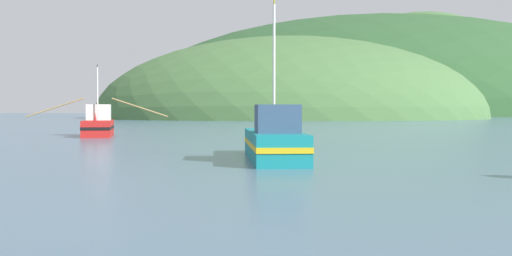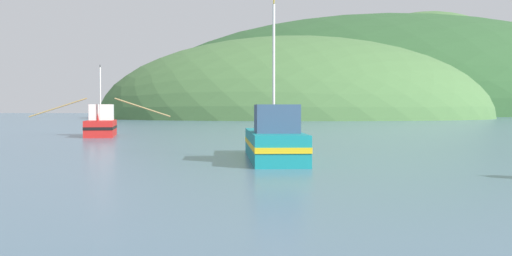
{
  "view_description": "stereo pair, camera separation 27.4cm",
  "coord_description": "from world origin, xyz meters",
  "views": [
    {
      "loc": [
        -6.54,
        -3.14,
        2.35
      ],
      "look_at": [
        -7.49,
        26.19,
        1.4
      ],
      "focal_mm": 42.66,
      "sensor_mm": 36.0,
      "label": 1
    },
    {
      "loc": [
        -6.27,
        -3.13,
        2.35
      ],
      "look_at": [
        -7.49,
        26.19,
        1.4
      ],
      "focal_mm": 42.66,
      "sensor_mm": 36.0,
      "label": 2
    }
  ],
  "objects": [
    {
      "name": "fishing_boat_teal",
      "position": [
        -6.61,
        24.65,
        0.84
      ],
      "size": [
        3.14,
        9.48,
        7.32
      ],
      "rotation": [
        0.0,
        0.0,
        1.67
      ],
      "color": "#147F84",
      "rests_on": "ground"
    },
    {
      "name": "hill_mid_right",
      "position": [
        -3.28,
        146.56,
        0.0
      ],
      "size": [
        95.04,
        76.03,
        39.54
      ],
      "primitive_type": "ellipsoid",
      "color": "#47703D",
      "rests_on": "ground"
    },
    {
      "name": "hill_far_center",
      "position": [
        56.57,
        259.84,
        0.0
      ],
      "size": [
        97.57,
        78.06,
        86.96
      ],
      "primitive_type": "ellipsoid",
      "color": "#47703D",
      "rests_on": "ground"
    },
    {
      "name": "fishing_boat_red",
      "position": [
        -21.53,
        47.71,
        0.92
      ],
      "size": [
        11.4,
        7.34,
        6.0
      ],
      "rotation": [
        0.0,
        0.0,
        4.93
      ],
      "color": "red",
      "rests_on": "ground"
    },
    {
      "name": "hill_mid_left",
      "position": [
        34.5,
        243.43,
        0.0
      ],
      "size": [
        205.85,
        164.68,
        77.24
      ],
      "primitive_type": "ellipsoid",
      "color": "#2D562D",
      "rests_on": "ground"
    },
    {
      "name": "hill_far_right",
      "position": [
        82.39,
        234.36,
        0.0
      ],
      "size": [
        120.94,
        96.75,
        60.45
      ],
      "primitive_type": "ellipsoid",
      "color": "#386633",
      "rests_on": "ground"
    }
  ]
}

